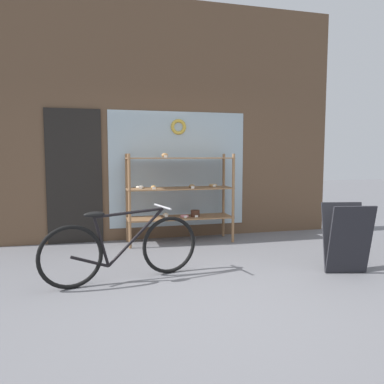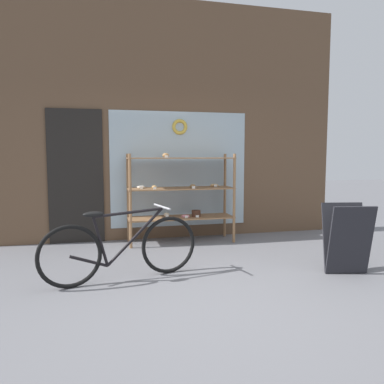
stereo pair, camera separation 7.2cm
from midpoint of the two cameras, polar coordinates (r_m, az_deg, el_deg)
name	(u,v)px [view 2 (the right image)]	position (r m, az deg, el deg)	size (l,w,h in m)	color
ground_plane	(217,298)	(3.79, 4.44, -15.76)	(30.00, 30.00, 0.00)	slate
storefront_facade	(165,124)	(6.27, -3.77, 10.27)	(5.92, 0.13, 3.89)	brown
display_case	(181,191)	(5.93, -1.32, 0.18)	(1.67, 0.51, 1.42)	#8E6642
bicycle	(122,248)	(4.23, -10.19, -8.43)	(1.75, 0.57, 0.80)	black
sandwich_board	(347,239)	(4.75, 22.96, -6.60)	(0.56, 0.47, 0.81)	#232328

